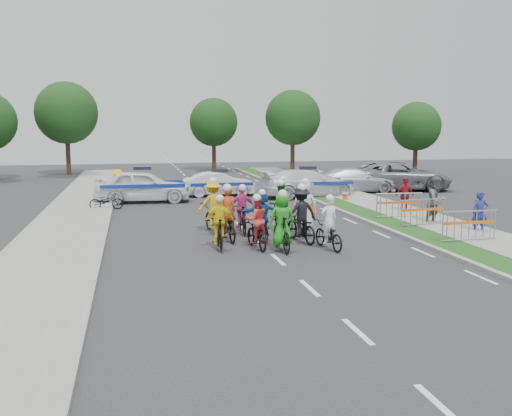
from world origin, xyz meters
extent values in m
plane|color=#28282B|center=(0.00, 0.00, 0.00)|extent=(90.00, 90.00, 0.00)
cube|color=gray|center=(5.10, 5.00, 0.06)|extent=(0.20, 60.00, 0.12)
cube|color=#1F4817|center=(5.80, 5.00, 0.06)|extent=(1.20, 60.00, 0.11)
cube|color=gray|center=(7.60, 5.00, 0.07)|extent=(2.40, 60.00, 0.13)
cube|color=gray|center=(-6.50, 5.00, 0.07)|extent=(3.00, 60.00, 0.13)
imported|color=black|center=(1.90, 1.07, 0.45)|extent=(0.85, 1.79, 0.91)
imported|color=white|center=(1.90, 1.02, 0.93)|extent=(0.60, 0.44, 1.51)
sphere|color=white|center=(1.90, 0.97, 1.63)|extent=(0.26, 0.26, 0.26)
imported|color=black|center=(0.41, 1.15, 0.55)|extent=(0.54, 1.84, 1.10)
imported|color=#1E951B|center=(0.41, 1.10, 1.01)|extent=(0.82, 0.54, 1.65)
sphere|color=white|center=(0.41, 1.05, 1.79)|extent=(0.29, 0.29, 0.29)
imported|color=black|center=(-0.29, 1.65, 0.45)|extent=(0.80, 1.79, 0.91)
imported|color=#D93C3D|center=(-0.29, 1.60, 0.94)|extent=(0.80, 0.66, 1.51)
sphere|color=white|center=(-0.29, 1.55, 1.64)|extent=(0.26, 0.26, 0.26)
imported|color=black|center=(-1.44, 1.83, 0.50)|extent=(0.56, 1.69, 1.00)
imported|color=yellow|center=(-1.44, 1.78, 0.93)|extent=(0.90, 0.41, 1.50)
sphere|color=white|center=(-1.44, 1.73, 1.62)|extent=(0.26, 0.26, 0.26)
imported|color=black|center=(1.39, 2.37, 0.51)|extent=(1.03, 2.03, 1.02)
imported|color=black|center=(1.39, 2.32, 1.03)|extent=(1.19, 0.82, 1.69)
sphere|color=white|center=(1.39, 2.27, 1.83)|extent=(0.29, 0.29, 0.29)
imported|color=black|center=(0.19, 3.00, 0.50)|extent=(0.53, 1.68, 1.00)
imported|color=#1658AB|center=(0.19, 2.95, 0.93)|extent=(1.41, 0.49, 1.50)
sphere|color=white|center=(0.19, 2.90, 1.62)|extent=(0.26, 0.26, 0.26)
imported|color=black|center=(-0.98, 3.16, 0.50)|extent=(0.85, 1.97, 1.00)
imported|color=#C44C18|center=(-0.98, 3.11, 1.02)|extent=(0.65, 0.46, 1.67)
sphere|color=white|center=(-0.98, 3.06, 1.81)|extent=(0.29, 0.29, 0.29)
imported|color=black|center=(1.86, 3.53, 0.59)|extent=(0.92, 2.02, 1.17)
imported|color=silver|center=(1.86, 3.48, 1.06)|extent=(0.95, 0.72, 1.76)
sphere|color=white|center=(1.86, 3.43, 1.90)|extent=(0.30, 0.30, 0.30)
imported|color=black|center=(1.21, 4.45, 0.50)|extent=(0.81, 1.94, 0.99)
imported|color=#167E1B|center=(1.21, 4.40, 1.01)|extent=(0.85, 0.69, 1.65)
sphere|color=white|center=(1.21, 4.35, 1.79)|extent=(0.29, 0.29, 0.29)
imported|color=black|center=(-0.24, 4.30, 0.51)|extent=(0.53, 1.72, 1.03)
imported|color=#D13A8D|center=(-0.24, 4.25, 0.95)|extent=(0.91, 0.40, 1.54)
sphere|color=white|center=(-0.24, 4.20, 1.67)|extent=(0.27, 0.27, 0.27)
imported|color=black|center=(-1.23, 4.72, 0.52)|extent=(0.97, 2.07, 1.05)
imported|color=gold|center=(-1.23, 4.67, 1.05)|extent=(1.21, 0.80, 1.75)
sphere|color=white|center=(-1.23, 4.62, 1.88)|extent=(0.30, 0.30, 0.30)
imported|color=white|center=(-3.56, 13.84, 0.83)|extent=(4.96, 2.19, 1.66)
imported|color=white|center=(0.68, 15.61, 0.66)|extent=(4.03, 1.43, 1.33)
imported|color=white|center=(5.30, 14.02, 0.76)|extent=(5.43, 2.61, 1.53)
imported|color=silver|center=(8.77, 15.78, 0.70)|extent=(5.04, 2.54, 1.40)
imported|color=slate|center=(11.71, 16.05, 0.86)|extent=(6.67, 4.07, 1.73)
imported|color=navy|center=(8.13, 2.40, 0.77)|extent=(0.65, 0.54, 1.54)
imported|color=#5C5B60|center=(7.55, 4.41, 0.96)|extent=(1.14, 1.02, 1.93)
imported|color=maroon|center=(7.78, 7.54, 0.81)|extent=(1.00, 0.56, 1.62)
imported|color=#FFB60D|center=(-4.78, 13.97, 0.84)|extent=(1.26, 1.09, 1.69)
cube|color=#F24C0C|center=(3.86, 8.70, 0.01)|extent=(0.40, 0.40, 0.03)
cone|color=#F24C0C|center=(3.86, 8.70, 0.35)|extent=(0.36, 0.36, 0.70)
cylinder|color=silver|center=(3.86, 8.70, 0.45)|extent=(0.29, 0.29, 0.08)
cube|color=#F24C0C|center=(6.58, 11.62, 0.01)|extent=(0.40, 0.40, 0.03)
cone|color=#F24C0C|center=(6.58, 11.62, 0.35)|extent=(0.36, 0.36, 0.70)
cylinder|color=silver|center=(6.58, 11.62, 0.45)|extent=(0.29, 0.29, 0.08)
imported|color=black|center=(-5.29, 11.49, 0.40)|extent=(1.55, 0.60, 0.80)
cylinder|color=#382619|center=(9.00, 30.00, 1.62)|extent=(0.36, 0.36, 3.25)
sphere|color=#133E18|center=(9.00, 30.00, 4.55)|extent=(4.55, 4.55, 4.55)
cylinder|color=#382619|center=(18.00, 26.00, 1.38)|extent=(0.36, 0.36, 2.75)
sphere|color=#133E18|center=(18.00, 26.00, 3.85)|extent=(3.85, 3.85, 3.85)
cylinder|color=#382619|center=(-9.00, 32.00, 1.75)|extent=(0.36, 0.36, 3.50)
sphere|color=#133E18|center=(-9.00, 32.00, 4.90)|extent=(4.90, 4.90, 4.90)
cylinder|color=#382619|center=(3.00, 34.00, 1.50)|extent=(0.36, 0.36, 3.00)
sphere|color=#133E18|center=(3.00, 34.00, 4.20)|extent=(4.20, 4.20, 4.20)
camera|label=1|loc=(-4.08, -15.68, 3.85)|focal=40.00mm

